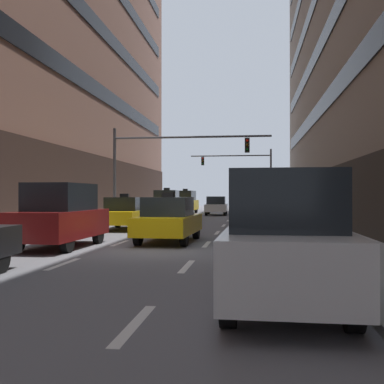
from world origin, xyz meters
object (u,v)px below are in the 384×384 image
Objects in this scene: car_parked_0 at (284,239)px; pedestrian_0 at (284,205)px; car_driving_6 at (216,206)px; taxi_driving_3 at (167,205)px; traffic_signal_1 at (246,169)px; car_driving_0 at (61,216)px; taxi_driving_1 at (125,213)px; taxi_driving_2 at (169,220)px; car_parked_1 at (269,227)px; traffic_signal_0 at (165,156)px; pedestrian_1 at (308,212)px; taxi_driving_5 at (185,202)px.

pedestrian_0 is (1.63, 23.87, 0.04)m from car_parked_0.
car_driving_6 is 0.99× the size of car_parked_0.
taxi_driving_3 is 15.61m from traffic_signal_1.
car_driving_6 is (3.20, 25.03, -0.26)m from car_driving_0.
taxi_driving_1 is at bearing -102.99° from traffic_signal_1.
taxi_driving_2 is 1.00× the size of car_parked_1.
traffic_signal_0 is at bearing 84.89° from car_driving_0.
car_parked_1 is at bearing -44.00° from taxi_driving_2.
car_parked_0 is (6.51, -25.54, 0.01)m from taxi_driving_3.
pedestrian_0 is at bearing 30.76° from traffic_signal_0.
taxi_driving_1 is 8.91m from pedestrian_1.
taxi_driving_2 is 1.00× the size of taxi_driving_5.
taxi_driving_1 is 1.00× the size of car_driving_6.
car_driving_0 reaches higher than taxi_driving_1.
taxi_driving_3 is 0.53× the size of traffic_signal_1.
taxi_driving_5 is (-3.08, 25.92, 0.24)m from taxi_driving_2.
traffic_signal_1 is (4.51, 20.16, 0.34)m from traffic_signal_0.
car_driving_0 reaches higher than taxi_driving_2.
pedestrian_1 is at bearing -43.00° from traffic_signal_0.
car_driving_6 is (3.07, 6.66, -0.24)m from taxi_driving_3.
car_driving_0 is 2.90× the size of pedestrian_1.
taxi_driving_5 is at bearing 89.55° from taxi_driving_1.
taxi_driving_1 is 25.53m from traffic_signal_1.
car_parked_0 is (3.46, -9.29, 0.22)m from taxi_driving_2.
traffic_signal_1 reaches higher than car_driving_0.
taxi_driving_1 is 0.99× the size of car_parked_0.
taxi_driving_3 is 1.00× the size of car_parked_0.
taxi_driving_3 is at bearing 123.16° from pedestrian_1.
taxi_driving_3 is (-3.05, 16.25, 0.21)m from taxi_driving_2.
taxi_driving_3 is at bearing 108.39° from car_parked_1.
taxi_driving_3 is 1.01× the size of car_driving_6.
taxi_driving_1 is 16.56m from car_parked_0.
taxi_driving_3 is 0.98× the size of car_parked_1.
car_parked_1 is (3.45, -26.25, 0.03)m from car_driving_6.
car_driving_0 is 0.53× the size of traffic_signal_1.
traffic_signal_1 reaches higher than car_parked_1.
taxi_driving_5 reaches higher than car_parked_0.
taxi_driving_1 is at bearing -91.03° from taxi_driving_3.
car_parked_0 is at bearing -74.25° from traffic_signal_0.
traffic_signal_0 reaches higher than car_driving_0.
car_driving_0 is 28.05m from taxi_driving_5.
traffic_signal_0 is 6.22× the size of pedestrian_1.
traffic_signal_0 is (1.17, 4.47, 3.19)m from taxi_driving_1.
car_driving_0 is at bearing 169.63° from car_parked_1.
car_driving_6 is 0.45× the size of traffic_signal_0.
taxi_driving_2 is 0.54× the size of traffic_signal_1.
taxi_driving_3 is 2.67× the size of pedestrian_0.
car_parked_0 reaches higher than pedestrian_1.
taxi_driving_5 is 1.01× the size of car_parked_1.
taxi_driving_1 is at bearing -90.45° from taxi_driving_5.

